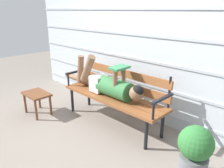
{
  "coord_description": "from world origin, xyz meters",
  "views": [
    {
      "loc": [
        2.03,
        -1.87,
        1.6
      ],
      "look_at": [
        0.0,
        0.18,
        0.61
      ],
      "focal_mm": 34.93,
      "sensor_mm": 36.0,
      "label": 1
    }
  ],
  "objects": [
    {
      "name": "footstool",
      "position": [
        -1.06,
        -0.44,
        0.29
      ],
      "size": [
        0.46,
        0.31,
        0.36
      ],
      "color": "brown",
      "rests_on": "ground"
    },
    {
      "name": "potted_plant",
      "position": [
        1.35,
        -0.03,
        0.3
      ],
      "size": [
        0.34,
        0.34,
        0.56
      ],
      "color": "slate",
      "rests_on": "ground"
    },
    {
      "name": "reclining_person",
      "position": [
        -0.09,
        0.18,
        0.59
      ],
      "size": [
        1.73,
        0.26,
        0.55
      ],
      "color": "#33703D"
    },
    {
      "name": "house_siding",
      "position": [
        0.0,
        0.71,
        1.08
      ],
      "size": [
        5.01,
        0.08,
        2.15
      ],
      "color": "#B2BCC6",
      "rests_on": "ground"
    },
    {
      "name": "park_bench",
      "position": [
        -0.0,
        0.25,
        0.47
      ],
      "size": [
        1.69,
        0.47,
        0.84
      ],
      "color": "brown",
      "rests_on": "ground"
    },
    {
      "name": "ground_plane",
      "position": [
        0.0,
        0.0,
        0.0
      ],
      "size": [
        12.0,
        12.0,
        0.0
      ],
      "primitive_type": "plane",
      "color": "gray"
    }
  ]
}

